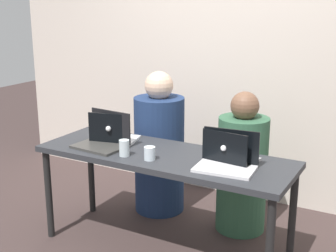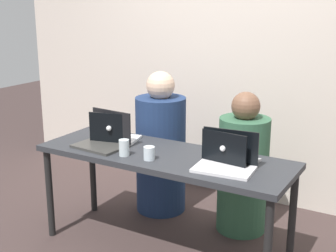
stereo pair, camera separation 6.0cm
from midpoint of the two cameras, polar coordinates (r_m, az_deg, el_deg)
The scene contains 11 objects.
ground_plane at distance 3.47m, azimuth -0.01°, elevation -14.70°, with size 12.00×12.00×0.00m, color #3D2F2D.
back_wall at distance 4.13m, azimuth 8.60°, elevation 8.59°, with size 4.60×0.10×2.53m, color beige.
desk at distance 3.20m, azimuth -0.01°, elevation -4.56°, with size 1.77×0.60×0.72m.
person_on_left at distance 3.87m, azimuth -0.45°, elevation -2.95°, with size 0.50×0.50×1.18m.
person_on_right at distance 3.59m, azimuth 9.59°, elevation -5.37°, with size 0.41×0.41×1.08m.
laptop_back_left at distance 3.45m, azimuth -6.07°, elevation -1.08°, with size 0.36×0.31×0.23m.
laptop_front_left at distance 3.35m, azimuth -7.29°, elevation -1.55°, with size 0.37×0.30×0.24m.
laptop_back_right at distance 3.02m, azimuth 8.01°, elevation -3.59°, with size 0.33×0.27×0.22m.
laptop_front_right at distance 2.91m, azimuth 7.68°, elevation -4.23°, with size 0.38×0.28×0.23m.
water_glass_center at distance 3.05m, azimuth -1.75°, elevation -3.45°, with size 0.07×0.07×0.09m.
water_glass_left at distance 3.13m, azimuth -4.83°, elevation -2.79°, with size 0.07×0.07×0.11m.
Camera 2 is at (1.54, -2.58, 1.73)m, focal length 50.00 mm.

